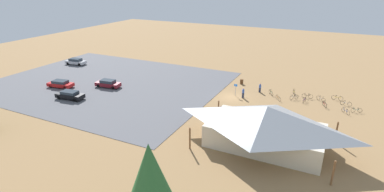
% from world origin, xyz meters
% --- Properties ---
extents(ground, '(160.00, 160.00, 0.00)m').
position_xyz_m(ground, '(0.00, 0.00, 0.00)').
color(ground, '#937047').
rests_on(ground, ground).
extents(parking_lot_asphalt, '(42.98, 34.26, 0.05)m').
position_xyz_m(parking_lot_asphalt, '(24.23, 3.09, 0.03)').
color(parking_lot_asphalt, '#56565B').
rests_on(parking_lot_asphalt, ground).
extents(bike_pavilion, '(15.79, 9.59, 5.14)m').
position_xyz_m(bike_pavilion, '(-8.63, 13.43, 2.87)').
color(bike_pavilion, beige).
rests_on(bike_pavilion, ground).
extents(trash_bin, '(0.60, 0.60, 0.90)m').
position_xyz_m(trash_bin, '(0.62, -7.46, 0.45)').
color(trash_bin, brown).
rests_on(trash_bin, ground).
extents(lot_sign, '(0.56, 0.08, 2.20)m').
position_xyz_m(lot_sign, '(-0.24, -1.01, 1.41)').
color(lot_sign, '#99999E').
rests_on(lot_sign, ground).
extents(pine_midwest, '(3.61, 3.61, 7.81)m').
position_xyz_m(pine_midwest, '(-3.60, 30.20, 5.24)').
color(pine_midwest, brown).
rests_on(pine_midwest, ground).
extents(bicycle_silver_lone_east, '(1.24, 1.25, 0.87)m').
position_xyz_m(bicycle_silver_lone_east, '(-9.66, -3.60, 0.40)').
color(bicycle_silver_lone_east, black).
rests_on(bicycle_silver_lone_east, ground).
extents(bicycle_yellow_yard_front, '(0.63, 1.74, 0.89)m').
position_xyz_m(bicycle_yellow_yard_front, '(-9.30, -5.99, 0.39)').
color(bicycle_yellow_yard_front, black).
rests_on(bicycle_yellow_yard_front, ground).
extents(bicycle_orange_edge_north, '(1.12, 1.36, 0.80)m').
position_xyz_m(bicycle_orange_edge_north, '(-7.32, -2.13, 0.36)').
color(bicycle_orange_edge_north, black).
rests_on(bicycle_orange_edge_north, ground).
extents(bicycle_black_near_porch, '(1.77, 0.48, 0.90)m').
position_xyz_m(bicycle_black_near_porch, '(-11.58, -5.17, 0.40)').
color(bicycle_black_near_porch, black).
rests_on(bicycle_black_near_porch, ground).
extents(bicycle_purple_lone_west, '(0.49, 1.64, 0.81)m').
position_xyz_m(bicycle_purple_lone_west, '(-11.36, -3.17, 0.35)').
color(bicycle_purple_lone_west, black).
rests_on(bicycle_purple_lone_west, ground).
extents(bicycle_teal_front_row, '(1.56, 0.73, 0.80)m').
position_xyz_m(bicycle_teal_front_row, '(-18.94, -2.33, 0.35)').
color(bicycle_teal_front_row, black).
rests_on(bicycle_teal_front_row, ground).
extents(bicycle_blue_back_row, '(1.16, 1.35, 0.83)m').
position_xyz_m(bicycle_blue_back_row, '(-17.46, -1.17, 0.35)').
color(bicycle_blue_back_row, black).
rests_on(bicycle_blue_back_row, ground).
extents(bicycle_red_mid_cluster, '(0.75, 1.65, 0.86)m').
position_xyz_m(bicycle_red_mid_cluster, '(-14.44, -2.50, 0.39)').
color(bicycle_red_mid_cluster, black).
rests_on(bicycle_red_mid_cluster, ground).
extents(bicycle_green_edge_south, '(1.01, 1.41, 0.86)m').
position_xyz_m(bicycle_green_edge_south, '(-5.70, -4.09, 0.37)').
color(bicycle_green_edge_south, black).
rests_on(bicycle_green_edge_south, ground).
extents(bicycle_white_yard_right, '(1.71, 0.48, 0.79)m').
position_xyz_m(bicycle_white_yard_right, '(-17.49, -4.58, 0.36)').
color(bicycle_white_yard_right, black).
rests_on(bicycle_white_yard_right, ground).
extents(bicycle_silver_by_bin, '(1.42, 1.13, 0.89)m').
position_xyz_m(bicycle_silver_by_bin, '(-13.74, -4.81, 0.39)').
color(bicycle_silver_by_bin, black).
rests_on(bicycle_silver_by_bin, ground).
extents(bicycle_yellow_yard_center, '(1.82, 0.48, 0.86)m').
position_xyz_m(bicycle_yellow_yard_center, '(-16.16, -6.44, 0.39)').
color(bicycle_yellow_yard_center, black).
rests_on(bicycle_yellow_yard_center, ground).
extents(car_maroon_near_entry, '(4.84, 2.28, 1.40)m').
position_xyz_m(car_maroon_near_entry, '(22.37, 5.28, 0.75)').
color(car_maroon_near_entry, maroon).
rests_on(car_maroon_near_entry, parking_lot_asphalt).
extents(car_red_far_end, '(4.99, 2.61, 1.31)m').
position_xyz_m(car_red_far_end, '(30.26, 9.19, 0.71)').
color(car_red_far_end, red).
rests_on(car_red_far_end, parking_lot_asphalt).
extents(car_silver_front_row, '(5.00, 2.46, 1.44)m').
position_xyz_m(car_silver_front_row, '(39.86, -3.84, 0.76)').
color(car_silver_front_row, '#BCBCC1').
rests_on(car_silver_front_row, parking_lot_asphalt).
extents(car_black_end_stall, '(4.96, 2.37, 1.38)m').
position_xyz_m(car_black_end_stall, '(24.15, 12.66, 0.74)').
color(car_black_end_stall, black).
rests_on(car_black_end_stall, parking_lot_asphalt).
extents(visitor_at_bikes, '(0.36, 0.38, 1.68)m').
position_xyz_m(visitor_at_bikes, '(-0.95, 7.88, 0.88)').
color(visitor_at_bikes, '#2D3347').
rests_on(visitor_at_bikes, ground).
extents(visitor_crossing_yard, '(0.36, 0.36, 1.78)m').
position_xyz_m(visitor_crossing_yard, '(-1.76, -0.54, 0.94)').
color(visitor_crossing_yard, '#2D3347').
rests_on(visitor_crossing_yard, ground).
extents(visitor_by_pavilion, '(0.36, 0.36, 1.67)m').
position_xyz_m(visitor_by_pavilion, '(-3.64, -4.52, 0.87)').
color(visitor_by_pavilion, '#2D3347').
rests_on(visitor_by_pavilion, ground).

